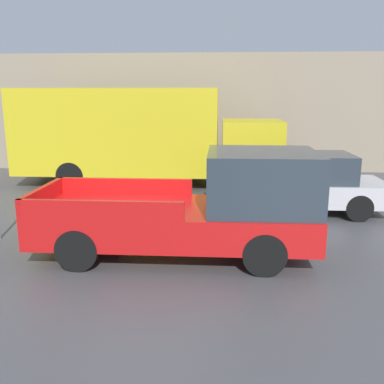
{
  "coord_description": "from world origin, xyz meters",
  "views": [
    {
      "loc": [
        1.63,
        -8.57,
        3.08
      ],
      "look_at": [
        1.03,
        0.38,
        1.02
      ],
      "focal_mm": 40.0,
      "sensor_mm": 36.0,
      "label": 1
    }
  ],
  "objects_px": {
    "delivery_truck": "(138,134)",
    "newspaper_box": "(252,159)",
    "car": "(298,183)",
    "pickup_truck": "(203,207)"
  },
  "relations": [
    {
      "from": "car",
      "to": "newspaper_box",
      "type": "height_order",
      "value": "car"
    },
    {
      "from": "car",
      "to": "delivery_truck",
      "type": "height_order",
      "value": "delivery_truck"
    },
    {
      "from": "car",
      "to": "delivery_truck",
      "type": "relative_size",
      "value": 0.51
    },
    {
      "from": "delivery_truck",
      "to": "newspaper_box",
      "type": "bearing_deg",
      "value": 32.4
    },
    {
      "from": "delivery_truck",
      "to": "newspaper_box",
      "type": "xyz_separation_m",
      "value": [
        4.09,
        2.6,
        -1.23
      ]
    },
    {
      "from": "delivery_truck",
      "to": "newspaper_box",
      "type": "relative_size",
      "value": 8.57
    },
    {
      "from": "pickup_truck",
      "to": "newspaper_box",
      "type": "height_order",
      "value": "pickup_truck"
    },
    {
      "from": "pickup_truck",
      "to": "car",
      "type": "xyz_separation_m",
      "value": [
        2.38,
        3.32,
        -0.17
      ]
    },
    {
      "from": "car",
      "to": "newspaper_box",
      "type": "relative_size",
      "value": 4.39
    },
    {
      "from": "newspaper_box",
      "to": "pickup_truck",
      "type": "bearing_deg",
      "value": -99.66
    }
  ]
}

